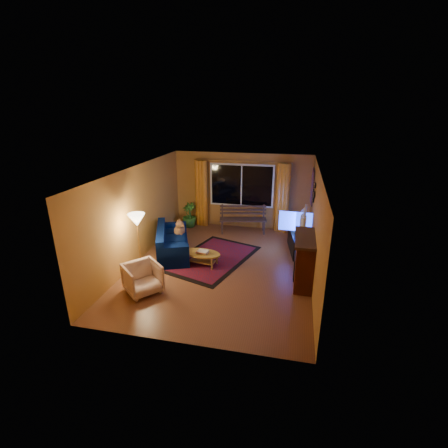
% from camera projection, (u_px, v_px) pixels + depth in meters
% --- Properties ---
extents(floor, '(4.50, 6.00, 0.02)m').
position_uv_depth(floor, '(222.00, 266.00, 8.44)').
color(floor, brown).
rests_on(floor, ground).
extents(ceiling, '(4.50, 6.00, 0.02)m').
position_uv_depth(ceiling, '(221.00, 170.00, 7.57)').
color(ceiling, white).
rests_on(ceiling, ground).
extents(wall_back, '(4.50, 0.02, 2.50)m').
position_uv_depth(wall_back, '(242.00, 191.00, 10.76)').
color(wall_back, '#B97E38').
rests_on(wall_back, ground).
extents(wall_left, '(0.02, 6.00, 2.50)m').
position_uv_depth(wall_left, '(137.00, 214.00, 8.46)').
color(wall_left, '#B97E38').
rests_on(wall_left, ground).
extents(wall_right, '(0.02, 6.00, 2.50)m').
position_uv_depth(wall_right, '(316.00, 228.00, 7.54)').
color(wall_right, '#B97E38').
rests_on(wall_right, ground).
extents(window, '(2.00, 0.02, 1.30)m').
position_uv_depth(window, '(241.00, 186.00, 10.63)').
color(window, black).
rests_on(window, wall_back).
extents(curtain_rod, '(3.20, 0.03, 0.03)m').
position_uv_depth(curtain_rod, '(242.00, 161.00, 10.32)').
color(curtain_rod, '#BF8C3F').
rests_on(curtain_rod, wall_back).
extents(curtain_left, '(0.36, 0.36, 2.24)m').
position_uv_depth(curtain_left, '(202.00, 193.00, 10.96)').
color(curtain_left, orange).
rests_on(curtain_left, ground).
extents(curtain_right, '(0.36, 0.36, 2.24)m').
position_uv_depth(curtain_right, '(282.00, 198.00, 10.41)').
color(curtain_right, orange).
rests_on(curtain_right, ground).
extents(bench, '(1.56, 0.73, 0.45)m').
position_uv_depth(bench, '(243.00, 226.00, 10.57)').
color(bench, '#34231E').
rests_on(bench, ground).
extents(potted_plant, '(0.60, 0.60, 0.84)m').
position_uv_depth(potted_plant, '(189.00, 215.00, 11.02)').
color(potted_plant, '#235B1E').
rests_on(potted_plant, ground).
extents(sofa, '(1.46, 2.08, 0.77)m').
position_uv_depth(sofa, '(173.00, 241.00, 8.97)').
color(sofa, '#020F41').
rests_on(sofa, ground).
extents(dog, '(0.42, 0.51, 0.48)m').
position_uv_depth(dog, '(179.00, 228.00, 9.27)').
color(dog, '#A06943').
rests_on(dog, sofa).
extents(armchair, '(0.98, 0.99, 0.74)m').
position_uv_depth(armchair, '(143.00, 277.00, 7.13)').
color(armchair, beige).
rests_on(armchair, ground).
extents(floor_lamp, '(0.30, 0.30, 1.56)m').
position_uv_depth(floor_lamp, '(139.00, 244.00, 7.79)').
color(floor_lamp, '#BF8C3F').
rests_on(floor_lamp, ground).
extents(rug, '(2.43, 3.06, 0.02)m').
position_uv_depth(rug, '(213.00, 258.00, 8.83)').
color(rug, maroon).
rests_on(rug, ground).
extents(coffee_table, '(1.10, 1.10, 0.36)m').
position_uv_depth(coffee_table, '(202.00, 259.00, 8.41)').
color(coffee_table, '#B38936').
rests_on(coffee_table, ground).
extents(tv_console, '(0.63, 1.37, 0.55)m').
position_uv_depth(tv_console, '(298.00, 242.00, 9.17)').
color(tv_console, black).
rests_on(tv_console, ground).
extents(television, '(0.20, 1.21, 0.69)m').
position_uv_depth(television, '(300.00, 222.00, 8.95)').
color(television, black).
rests_on(television, tv_console).
extents(fireplace, '(0.40, 1.20, 1.10)m').
position_uv_depth(fireplace, '(304.00, 261.00, 7.46)').
color(fireplace, maroon).
rests_on(fireplace, ground).
extents(mirror_cluster, '(0.06, 0.60, 0.56)m').
position_uv_depth(mirror_cluster, '(314.00, 191.00, 8.55)').
color(mirror_cluster, black).
rests_on(mirror_cluster, wall_right).
extents(painting, '(0.04, 0.76, 0.96)m').
position_uv_depth(painting, '(312.00, 186.00, 9.66)').
color(painting, '#DB4714').
rests_on(painting, wall_right).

